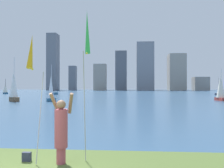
% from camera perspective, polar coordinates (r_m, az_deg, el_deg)
% --- Properties ---
extents(ground, '(120.00, 138.00, 0.12)m').
position_cam_1_polar(ground, '(55.95, 1.19, -2.68)').
color(ground, '#475B28').
extents(person, '(0.72, 0.53, 1.97)m').
position_cam_1_polar(person, '(6.72, -12.41, -10.69)').
color(person, '#B24C59').
rests_on(person, ground).
extents(kite_flag_left, '(0.16, 1.07, 3.50)m').
position_cam_1_polar(kite_flag_left, '(6.41, -19.21, 6.60)').
color(kite_flag_left, '#B2B2B7').
rests_on(kite_flag_left, ground).
extents(kite_flag_right, '(0.16, 0.77, 4.41)m').
position_cam_1_polar(kite_flag_right, '(7.10, -6.13, 11.67)').
color(kite_flag_right, '#B2B2B7').
rests_on(kite_flag_right, ground).
extents(bag, '(0.24, 0.12, 0.26)m').
position_cam_1_polar(bag, '(7.38, -20.28, -16.44)').
color(bag, '#33384C').
rests_on(bag, ground).
extents(sailboat_0, '(2.14, 2.25, 3.99)m').
position_cam_1_polar(sailboat_0, '(66.64, -24.79, -1.08)').
color(sailboat_0, '#2D6084').
rests_on(sailboat_0, ground).
extents(sailboat_2, '(1.26, 2.37, 4.61)m').
position_cam_1_polar(sailboat_2, '(36.85, 25.20, -1.00)').
color(sailboat_2, maroon).
rests_on(sailboat_2, ground).
extents(sailboat_3, '(2.08, 1.96, 6.10)m').
position_cam_1_polar(sailboat_3, '(34.58, -23.06, -0.60)').
color(sailboat_3, brown).
rests_on(sailboat_3, ground).
extents(sailboat_4, '(0.96, 1.72, 5.03)m').
position_cam_1_polar(sailboat_4, '(32.78, -14.79, -1.16)').
color(sailboat_4, '#2D6084').
rests_on(sailboat_4, ground).
extents(sailboat_5, '(1.80, 2.18, 6.03)m').
position_cam_1_polar(sailboat_5, '(57.08, -14.23, -2.22)').
color(sailboat_5, '#2D6084').
rests_on(sailboat_5, ground).
extents(sailboat_7, '(1.94, 1.28, 4.07)m').
position_cam_1_polar(sailboat_7, '(58.85, 24.83, -2.24)').
color(sailboat_7, '#333D51').
rests_on(sailboat_7, ground).
extents(skyline_tower_0, '(4.65, 6.01, 26.71)m').
position_cam_1_polar(skyline_tower_0, '(113.95, -14.33, 5.25)').
color(skyline_tower_0, slate).
rests_on(skyline_tower_0, ground).
extents(skyline_tower_1, '(3.22, 3.38, 11.30)m').
position_cam_1_polar(skyline_tower_1, '(109.14, -9.64, 1.44)').
color(skyline_tower_1, slate).
rests_on(skyline_tower_1, ground).
extents(skyline_tower_2, '(5.69, 4.97, 12.11)m').
position_cam_1_polar(skyline_tower_2, '(107.46, -2.95, 1.68)').
color(skyline_tower_2, gray).
rests_on(skyline_tower_2, ground).
extents(skyline_tower_3, '(5.19, 5.59, 18.05)m').
position_cam_1_polar(skyline_tower_3, '(107.52, 2.26, 3.26)').
color(skyline_tower_3, '#565B66').
rests_on(skyline_tower_3, ground).
extents(skyline_tower_4, '(7.74, 7.62, 21.81)m').
position_cam_1_polar(skyline_tower_4, '(107.68, 8.13, 4.26)').
color(skyline_tower_4, gray).
rests_on(skyline_tower_4, ground).
extents(skyline_tower_5, '(7.31, 7.72, 16.31)m').
position_cam_1_polar(skyline_tower_5, '(108.43, 15.60, 2.79)').
color(skyline_tower_5, gray).
rests_on(skyline_tower_5, ground).
extents(skyline_tower_6, '(6.52, 5.95, 6.06)m').
position_cam_1_polar(skyline_tower_6, '(112.41, 20.97, 0.07)').
color(skyline_tower_6, gray).
rests_on(skyline_tower_6, ground).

